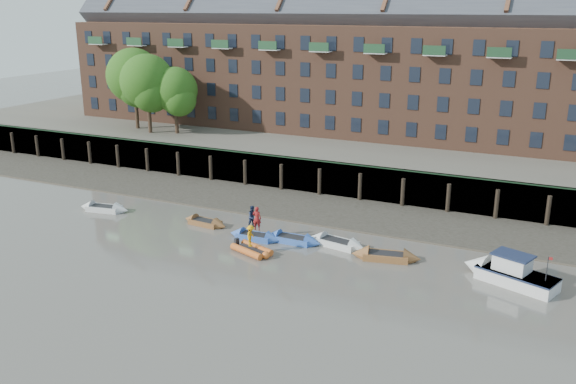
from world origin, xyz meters
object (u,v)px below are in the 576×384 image
Objects in this scene: rowboat_4 at (293,239)px; rib_tender at (253,250)px; rowboat_2 at (205,222)px; rowboat_5 at (337,243)px; person_rower_a at (257,218)px; person_rower_b at (253,217)px; person_rib_crew at (251,236)px; rowboat_3 at (255,237)px; rowboat_6 at (386,256)px; motor_launch at (502,271)px; rowboat_0 at (104,208)px.

rib_tender is (-1.73, -3.17, 0.02)m from rowboat_4.
rowboat_5 reaches higher than rowboat_2.
person_rower_b is at bearing -38.47° from person_rower_a.
rowboat_2 is 2.66× the size of person_rib_crew.
person_rib_crew is (1.00, -2.51, 1.11)m from rowboat_3.
person_rower_b is (-3.18, -0.44, 1.49)m from rowboat_4.
rowboat_6 is 10.63m from person_rower_b.
motor_launch reaches higher than rowboat_5.
rowboat_2 is at bearing -5.79° from rowboat_0.
person_rib_crew reaches higher than rowboat_6.
rowboat_3 is 1.57m from person_rower_a.
rib_tender is 0.52× the size of motor_launch.
rowboat_2 is 7.28m from person_rib_crew.
rowboat_3 is (5.22, -1.11, 0.01)m from rowboat_2.
rowboat_3 is 2.76m from rib_tender.
rowboat_2 is 11.47m from rowboat_5.
person_rib_crew is (6.22, -3.62, 1.12)m from rowboat_2.
motor_launch is (18.05, 0.39, 0.43)m from rowboat_3.
motor_launch is at bearing 3.64° from rowboat_2.
rowboat_2 is at bearing 166.79° from rowboat_3.
rowboat_5 is at bearing 11.74° from rowboat_4.
rowboat_5 is (21.40, 0.98, 0.01)m from rowboat_0.
rowboat_6 is 2.88× the size of person_rower_b.
person_rib_crew is (-0.16, -0.01, 1.08)m from rib_tender.
rib_tender is at bearing 29.76° from motor_launch.
rib_tender is 1.82× the size of person_rower_a.
motor_launch is (7.81, -0.07, 0.40)m from rowboat_6.
rib_tender is 1.09m from person_rib_crew.
rowboat_3 is 2.46× the size of person_rower_b.
motor_launch reaches higher than rowboat_2.
rowboat_6 is (25.39, 0.08, 0.01)m from rowboat_0.
rowboat_4 is 0.70× the size of motor_launch.
rowboat_5 is at bearing -7.32° from rowboat_0.
rowboat_5 is 4.09m from rowboat_6.
rowboat_2 is 0.85× the size of rowboat_5.
rowboat_6 is 0.78× the size of motor_launch.
person_rower_b is at bearing 169.32° from rowboat_6.
rowboat_3 is at bearing 134.85° from rib_tender.
rowboat_6 is 10.14m from person_rower_a.
rib_tender is at bearing -66.26° from rowboat_3.
rowboat_4 is 0.89× the size of rowboat_6.
person_rib_crew reaches higher than rowboat_5.
rowboat_6 reaches higher than rowboat_2.
person_rower_a is at bearing -156.11° from rowboat_5.
rowboat_6 is (3.99, -0.91, 0.00)m from rowboat_5.
rowboat_5 reaches higher than rowboat_0.
rowboat_6 is (10.24, 0.46, 0.03)m from rowboat_3.
rowboat_2 is 0.65× the size of motor_launch.
rowboat_3 is 10.25m from rowboat_6.
rowboat_3 is 2.92m from person_rib_crew.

